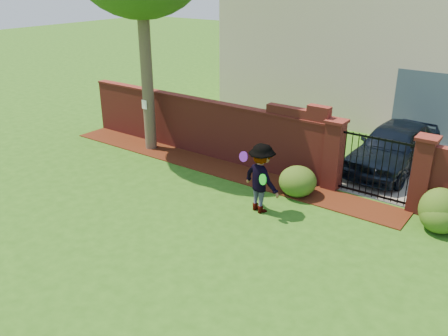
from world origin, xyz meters
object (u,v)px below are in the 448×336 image
Objects in this scene: man at (260,179)px; frisbee_green at (263,179)px; frisbee_purple at (244,157)px; car at (390,149)px.

man is 6.66× the size of frisbee_green.
frisbee_purple is (-0.43, -0.07, 0.47)m from man.
frisbee_purple is at bearing 26.33° from man.
frisbee_green is at bearing -103.82° from car.
car is at bearing -94.70° from man.
car is at bearing 63.80° from frisbee_purple.
man is at bearing 131.55° from frisbee_green.
frisbee_green is (-1.45, -4.49, 0.29)m from car.
man is at bearing -107.68° from car.
frisbee_purple is at bearing -112.12° from car.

